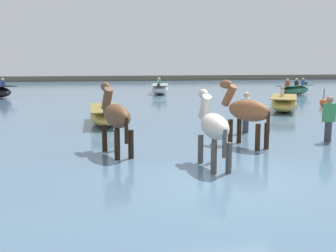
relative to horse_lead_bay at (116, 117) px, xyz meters
name	(u,v)px	position (x,y,z in m)	size (l,w,h in m)	color
ground_plane	(234,191)	(2.26, -2.56, -1.23)	(120.00, 120.00, 0.00)	#756B56
water_surface	(161,118)	(2.26, 7.44, -1.09)	(90.00, 90.00, 0.29)	slate
horse_lead_bay	(116,117)	(0.00, 0.00, 0.00)	(0.88, 1.92, 2.08)	brown
horse_trailing_pinto	(213,128)	(2.08, -1.64, -0.06)	(0.54, 1.81, 1.98)	beige
horse_flank_chestnut	(246,112)	(3.60, 0.45, 0.01)	(1.16, 1.86, 2.09)	brown
boat_near_starboard	(284,104)	(8.18, 7.87, -0.60)	(2.59, 3.60, 1.17)	gold
boat_far_offshore	(295,90)	(12.99, 16.51, -0.60)	(3.28, 2.69, 1.14)	#337556
boat_distant_west	(160,89)	(3.89, 18.83, -0.60)	(1.78, 3.38, 1.15)	silver
boat_mid_channel	(105,115)	(-0.21, 5.21, -0.63)	(1.11, 3.41, 1.11)	gold
person_wading_close	(329,122)	(6.18, 0.61, -0.36)	(0.35, 0.25, 1.63)	#383842
person_wading_mid	(246,115)	(4.35, 2.52, -0.36)	(0.37, 0.30, 1.63)	#383842
channel_buoy	(323,102)	(11.09, 9.40, -0.74)	(0.39, 0.39, 0.90)	#E54C1E
far_shoreline	(121,79)	(2.26, 39.09, -0.78)	(80.00, 2.40, 0.90)	#605B4C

